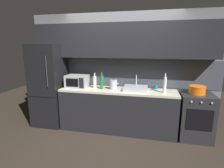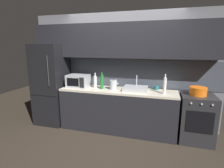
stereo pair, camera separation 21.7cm
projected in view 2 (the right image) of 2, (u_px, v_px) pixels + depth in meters
The scene contains 13 objects.
ground_plane at pixel (104, 153), 3.00m from camera, with size 10.00×10.00×0.00m, color #2D261E.
back_wall at pixel (121, 57), 3.80m from camera, with size 4.16×0.44×2.50m.
counter_run at pixel (117, 110), 3.75m from camera, with size 2.42×0.60×0.90m.
refrigerator at pixel (52, 84), 4.09m from camera, with size 0.68×0.69×1.83m.
oven_range at pixel (196, 118), 3.33m from camera, with size 0.60×0.62×0.90m.
microwave at pixel (78, 81), 3.89m from camera, with size 0.46×0.35×0.27m.
sink_basin at pixel (135, 89), 3.58m from camera, with size 0.48×0.38×0.30m.
kettle at pixel (113, 85), 3.66m from camera, with size 0.18×0.15×0.22m.
wine_bottle_clear at pixel (95, 82), 3.80m from camera, with size 0.07×0.07×0.33m.
wine_bottle_white at pixel (165, 85), 3.31m from camera, with size 0.06×0.06×0.38m.
wine_bottle_green at pixel (102, 82), 3.71m from camera, with size 0.07×0.07×0.36m.
mug_teal at pixel (156, 88), 3.64m from camera, with size 0.09×0.09×0.09m, color #19666B.
cooking_pot at pixel (198, 91), 3.23m from camera, with size 0.30×0.30×0.15m.
Camera 2 is at (0.87, -2.54, 1.79)m, focal length 28.15 mm.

